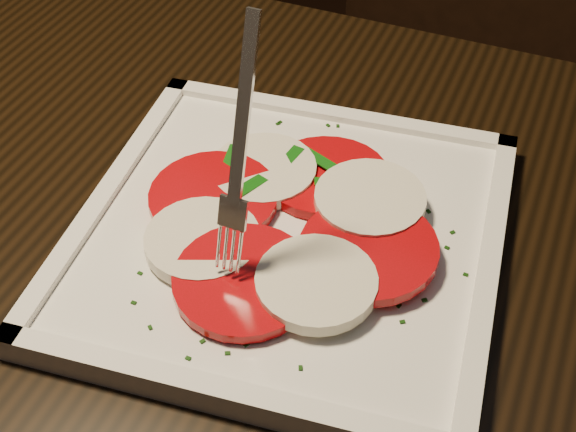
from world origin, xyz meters
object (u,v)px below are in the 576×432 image
chair (442,46)px  plate (288,238)px  fork (245,142)px  table (310,414)px

chair → plate: bearing=-77.7°
chair → fork: bearing=-79.1°
plate → fork: size_ratio=1.83×
table → plate: (-0.05, 0.06, 0.11)m
table → fork: size_ratio=7.78×
chair → plate: size_ratio=3.08×
table → chair: 0.75m
plate → fork: 0.11m
table → chair: (-0.16, 0.72, -0.12)m
table → plate: size_ratio=4.25×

